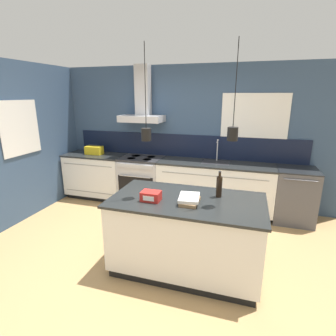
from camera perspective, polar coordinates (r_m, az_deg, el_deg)
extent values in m
plane|color=tan|center=(3.69, -4.61, -18.52)|extent=(16.00, 16.00, 0.00)
cube|color=#354C6B|center=(5.05, 3.55, 6.88)|extent=(5.60, 0.06, 2.60)
cube|color=black|center=(5.04, 3.41, 4.85)|extent=(4.42, 0.02, 0.43)
cube|color=white|center=(4.84, 18.23, 9.56)|extent=(1.12, 0.01, 0.96)
cube|color=black|center=(4.84, 18.22, 9.57)|extent=(1.04, 0.01, 0.88)
cube|color=#B5B5BA|center=(5.00, -5.72, 10.66)|extent=(0.80, 0.46, 0.12)
cube|color=#B5B5BA|center=(5.06, -5.47, 16.51)|extent=(0.26, 0.20, 0.90)
cylinder|color=black|center=(2.92, -4.99, 17.28)|extent=(0.01, 0.01, 0.89)
cylinder|color=black|center=(2.95, -4.75, 7.28)|extent=(0.11, 0.11, 0.14)
sphere|color=#F9D18C|center=(2.95, -4.75, 7.28)|extent=(0.06, 0.06, 0.06)
cylinder|color=black|center=(2.77, 14.57, 17.35)|extent=(0.01, 0.01, 0.85)
cylinder|color=black|center=(2.79, 13.88, 7.20)|extent=(0.11, 0.11, 0.14)
sphere|color=#F9D18C|center=(2.79, 13.88, 7.20)|extent=(0.06, 0.06, 0.06)
cube|color=#354C6B|center=(5.09, -28.28, 5.10)|extent=(0.06, 3.80, 2.60)
cube|color=white|center=(4.92, -29.51, 7.59)|extent=(0.01, 0.76, 0.88)
cube|color=black|center=(4.93, -29.57, 7.59)|extent=(0.01, 0.68, 0.80)
cube|color=black|center=(5.77, -14.76, -5.41)|extent=(1.16, 0.56, 0.09)
cube|color=white|center=(5.61, -15.23, -1.31)|extent=(1.20, 0.62, 0.79)
cube|color=gray|center=(5.28, -17.22, 0.59)|extent=(1.06, 0.01, 0.01)
cube|color=gray|center=(5.45, -16.76, -5.00)|extent=(1.06, 0.01, 0.01)
cube|color=#232626|center=(5.51, -15.53, 2.77)|extent=(1.22, 0.64, 0.03)
cube|color=black|center=(5.01, 9.85, -8.45)|extent=(1.96, 0.56, 0.09)
cube|color=white|center=(4.82, 10.05, -3.81)|extent=(2.02, 0.62, 0.79)
cube|color=gray|center=(4.43, 9.71, -1.76)|extent=(1.78, 0.01, 0.01)
cube|color=gray|center=(4.63, 9.39, -8.27)|extent=(1.78, 0.01, 0.01)
cube|color=#232626|center=(4.70, 10.29, 0.92)|extent=(2.04, 0.64, 0.03)
cube|color=#262628|center=(4.74, 10.37, 1.19)|extent=(0.48, 0.34, 0.01)
cylinder|color=#B5B5BA|center=(4.82, 10.67, 3.78)|extent=(0.02, 0.02, 0.38)
sphere|color=#B5B5BA|center=(4.79, 10.78, 5.99)|extent=(0.03, 0.03, 0.03)
cylinder|color=#B5B5BA|center=(4.73, 10.69, 5.64)|extent=(0.02, 0.12, 0.02)
cube|color=#B5B5BA|center=(5.17, -5.69, -2.84)|extent=(0.80, 0.62, 0.87)
cube|color=black|center=(4.91, -7.10, -4.35)|extent=(0.69, 0.02, 0.44)
cylinder|color=#B5B5BA|center=(4.82, -7.30, -1.86)|extent=(0.60, 0.02, 0.02)
cube|color=#B5B5BA|center=(4.78, -7.29, 0.37)|extent=(0.69, 0.02, 0.07)
cube|color=#2D2D30|center=(5.05, -5.83, 2.07)|extent=(0.80, 0.60, 0.04)
cylinder|color=black|center=(5.20, -7.00, 2.65)|extent=(0.17, 0.17, 0.00)
cylinder|color=black|center=(5.08, -3.71, 2.42)|extent=(0.17, 0.17, 0.00)
cylinder|color=black|center=(5.01, -8.00, 2.10)|extent=(0.17, 0.17, 0.00)
cylinder|color=black|center=(4.89, -4.60, 1.86)|extent=(0.17, 0.17, 0.00)
cube|color=#4C4C51|center=(4.87, 25.78, -5.45)|extent=(0.63, 0.62, 0.89)
cube|color=black|center=(4.74, 26.43, -0.31)|extent=(0.63, 0.62, 0.02)
cylinder|color=#4C4C51|center=(4.45, 26.94, -2.43)|extent=(0.47, 0.02, 0.02)
cube|color=black|center=(3.48, 3.87, -20.02)|extent=(1.65, 0.88, 0.09)
cube|color=white|center=(3.24, 4.01, -13.70)|extent=(1.72, 0.91, 0.79)
cube|color=#232626|center=(3.06, 4.16, -7.00)|extent=(1.77, 0.96, 0.03)
cylinder|color=black|center=(3.13, 11.07, -4.05)|extent=(0.07, 0.07, 0.25)
cylinder|color=black|center=(3.08, 11.21, -1.39)|extent=(0.03, 0.03, 0.06)
cylinder|color=#262628|center=(3.07, 11.24, -0.82)|extent=(0.03, 0.03, 0.01)
cube|color=olive|center=(2.94, 4.79, -7.29)|extent=(0.19, 0.29, 0.04)
cube|color=silver|center=(2.95, 4.62, -6.45)|extent=(0.26, 0.33, 0.03)
cube|color=red|center=(2.99, -3.73, -6.10)|extent=(0.22, 0.16, 0.11)
cube|color=white|center=(2.92, -4.29, -6.66)|extent=(0.13, 0.01, 0.05)
cube|color=gold|center=(5.50, -15.78, 3.75)|extent=(0.34, 0.18, 0.16)
cylinder|color=black|center=(5.48, -15.86, 4.77)|extent=(0.20, 0.02, 0.02)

